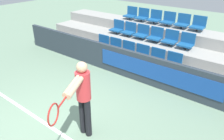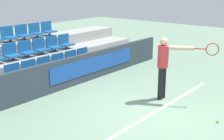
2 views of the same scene
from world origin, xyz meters
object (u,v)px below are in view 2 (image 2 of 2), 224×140
Objects in this scene: stadium_chair_3 at (60,63)px; stadium_chair_10 at (54,45)px; stadium_chair_16 at (36,31)px; tennis_ball at (218,121)px; stadium_chair_2 at (46,66)px; stadium_chair_15 at (23,33)px; stadium_chair_5 at (84,56)px; stadium_chair_9 at (41,47)px; stadium_chair_14 at (9,35)px; stadium_chair_7 at (11,53)px; tennis_player at (166,62)px; stadium_chair_11 at (66,42)px; stadium_chair_4 at (73,59)px; stadium_chair_0 at (14,74)px; stadium_chair_8 at (27,50)px; stadium_chair_1 at (31,70)px; stadium_chair_17 at (48,29)px.

stadium_chair_3 is 1.13m from stadium_chair_10.
stadium_chair_16 reaches higher than tennis_ball.
stadium_chair_15 reaches higher than stadium_chair_2.
stadium_chair_5 is 1.00× the size of stadium_chair_9.
stadium_chair_14 reaches higher than stadium_chair_9.
tennis_player reaches higher than stadium_chair_7.
stadium_chair_5 is at bearing -73.36° from stadium_chair_16.
stadium_chair_2 is 1.13m from stadium_chair_9.
stadium_chair_3 is at bearing -140.09° from stadium_chair_11.
stadium_chair_7 is at bearing 180.00° from stadium_chair_9.
stadium_chair_16 is (0.00, 0.92, 0.37)m from stadium_chair_10.
stadium_chair_9 is at bearing 90.00° from stadium_chair_3.
stadium_chair_15 reaches higher than stadium_chair_3.
stadium_chair_0 is at bearing 180.00° from stadium_chair_4.
stadium_chair_4 is 0.30× the size of tennis_player.
stadium_chair_8 is 1.00× the size of stadium_chair_14.
stadium_chair_1 is at bearing 180.00° from stadium_chair_3.
stadium_chair_2 is at bearing -140.09° from stadium_chair_10.
stadium_chair_9 and stadium_chair_11 have the same top height.
tennis_player is at bearing -87.96° from stadium_chair_10.
stadium_chair_11 is 1.47m from stadium_chair_15.
stadium_chair_7 is 7.59× the size of tennis_ball.
stadium_chair_5 is 7.59× the size of tennis_ball.
stadium_chair_15 is (0.55, 1.83, 0.74)m from stadium_chair_2.
stadium_chair_3 is 7.59× the size of tennis_ball.
stadium_chair_8 is 0.99m from stadium_chair_14.
stadium_chair_15 reaches higher than stadium_chair_5.
stadium_chair_14 is at bearing 77.54° from tennis_player.
stadium_chair_14 is (0.00, 1.83, 0.74)m from stadium_chair_2.
stadium_chair_3 is 1.00× the size of stadium_chair_14.
tennis_player is (2.34, -3.34, 0.42)m from stadium_chair_0.
stadium_chair_15 is at bearing 59.13° from stadium_chair_1.
stadium_chair_1 is 2.57m from stadium_chair_16.
stadium_chair_15 is 0.55m from stadium_chair_16.
stadium_chair_15 is at bearing 106.64° from stadium_chair_4.
stadium_chair_10 and stadium_chair_11 have the same top height.
stadium_chair_17 reaches higher than stadium_chair_9.
stadium_chair_8 is (0.00, 0.92, 0.37)m from stadium_chair_2.
stadium_chair_8 reaches higher than stadium_chair_4.
stadium_chair_7 is 1.00× the size of stadium_chair_17.
stadium_chair_14 reaches higher than stadium_chair_10.
stadium_chair_15 is (1.09, 1.83, 0.74)m from stadium_chair_1.
stadium_chair_7 is (0.55, 0.92, 0.37)m from stadium_chair_0.
stadium_chair_15 reaches higher than stadium_chair_4.
stadium_chair_0 is 1.00× the size of stadium_chair_3.
tennis_player is at bearing -94.38° from stadium_chair_17.
stadium_chair_0 is at bearing -131.88° from stadium_chair_15.
tennis_ball is (0.71, -6.85, -1.30)m from stadium_chair_14.
stadium_chair_15 is at bearing 90.00° from stadium_chair_9.
stadium_chair_7 is at bearing 120.87° from stadium_chair_2.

